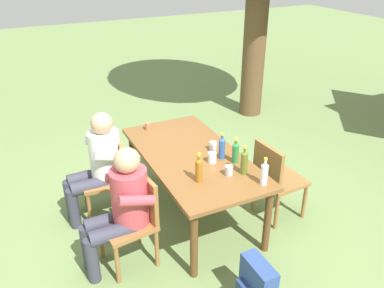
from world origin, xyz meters
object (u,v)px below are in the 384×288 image
at_px(cup_terracotta, 148,126).
at_px(dining_table, 192,161).
at_px(chair_near_left, 110,173).
at_px(bottle_clear, 264,173).
at_px(chair_far_right, 275,177).
at_px(person_in_plaid_shirt, 122,204).
at_px(bottle_blue, 222,147).
at_px(bottle_olive, 244,162).
at_px(bottle_amber, 199,169).
at_px(cup_steel, 229,171).
at_px(person_in_white_shirt, 98,162).
at_px(cup_glass, 213,146).
at_px(cup_white, 212,158).
at_px(backpack_by_near_side, 256,287).
at_px(bottle_green, 235,152).
at_px(chair_near_right, 135,216).

bearing_deg(cup_terracotta, dining_table, 14.60).
xyz_separation_m(chair_near_left, bottle_clear, (1.17, 1.10, 0.36)).
relative_size(chair_far_right, bottle_clear, 3.28).
bearing_deg(cup_terracotta, bottle_clear, 19.23).
xyz_separation_m(person_in_plaid_shirt, bottle_blue, (-0.22, 1.11, 0.20)).
relative_size(bottle_blue, bottle_olive, 0.95).
xyz_separation_m(person_in_plaid_shirt, bottle_olive, (0.13, 1.15, 0.20)).
xyz_separation_m(bottle_amber, cup_steel, (0.03, 0.30, -0.08)).
bearing_deg(bottle_blue, person_in_white_shirt, -118.52).
bearing_deg(dining_table, bottle_clear, 23.54).
distance_m(person_in_plaid_shirt, cup_terracotta, 1.35).
bearing_deg(chair_near_left, cup_glass, 68.35).
height_order(chair_far_right, bottle_amber, bottle_amber).
relative_size(bottle_blue, cup_white, 2.67).
xyz_separation_m(bottle_blue, cup_terracotta, (-0.95, -0.43, -0.08)).
height_order(cup_white, cup_terracotta, cup_white).
bearing_deg(cup_white, cup_steel, 5.43).
distance_m(bottle_blue, bottle_olive, 0.35).
bearing_deg(person_in_plaid_shirt, bottle_amber, 84.65).
xyz_separation_m(person_in_white_shirt, cup_steel, (0.91, 1.00, 0.12)).
bearing_deg(bottle_blue, dining_table, -129.14).
xyz_separation_m(chair_near_left, cup_terracotta, (-0.36, 0.56, 0.29)).
bearing_deg(backpack_by_near_side, bottle_clear, 144.03).
distance_m(bottle_green, cup_terracotta, 1.20).
distance_m(cup_glass, cup_terracotta, 0.87).
bearing_deg(dining_table, chair_far_right, 61.44).
height_order(chair_near_right, person_in_white_shirt, person_in_white_shirt).
relative_size(person_in_plaid_shirt, cup_steel, 12.54).
xyz_separation_m(chair_near_right, person_in_white_shirt, (-0.81, -0.11, 0.17)).
bearing_deg(cup_steel, chair_near_left, -135.29).
xyz_separation_m(person_in_white_shirt, bottle_amber, (0.88, 0.71, 0.20)).
bearing_deg(bottle_olive, chair_near_left, -132.13).
distance_m(dining_table, chair_near_right, 0.87).
xyz_separation_m(bottle_blue, bottle_olive, (0.34, 0.04, 0.01)).
relative_size(bottle_blue, cup_glass, 3.11).
distance_m(chair_near_left, bottle_amber, 1.12).
height_order(bottle_green, cup_terracotta, bottle_green).
height_order(chair_near_left, bottle_green, bottle_green).
distance_m(person_in_white_shirt, bottle_amber, 1.15).
distance_m(bottle_amber, cup_steel, 0.31).
height_order(chair_near_left, cup_glass, chair_near_left).
xyz_separation_m(person_in_plaid_shirt, bottle_green, (-0.09, 1.18, 0.19)).
height_order(chair_near_left, backpack_by_near_side, chair_near_left).
height_order(bottle_olive, cup_glass, bottle_olive).
distance_m(chair_near_right, bottle_blue, 1.08).
height_order(bottle_olive, cup_terracotta, bottle_olive).
xyz_separation_m(chair_near_left, bottle_blue, (0.59, 1.00, 0.36)).
xyz_separation_m(chair_near_left, bottle_green, (0.72, 1.07, 0.36)).
xyz_separation_m(bottle_green, cup_white, (-0.10, -0.20, -0.06)).
xyz_separation_m(bottle_green, cup_glass, (-0.33, -0.07, -0.07)).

